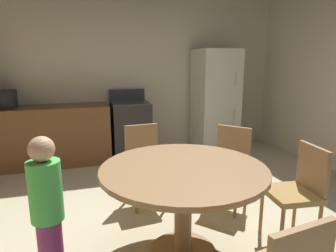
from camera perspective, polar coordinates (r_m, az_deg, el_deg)
name	(u,v)px	position (r m, az deg, el deg)	size (l,w,h in m)	color
ground_plane	(186,234)	(2.92, 3.57, -20.09)	(14.00, 14.00, 0.00)	beige
wall_back	(130,74)	(5.19, -7.26, 9.93)	(5.57, 0.12, 2.70)	beige
kitchen_counter	(41,136)	(4.87, -23.32, -1.86)	(2.05, 0.60, 0.90)	brown
oven_range	(131,129)	(4.90, -7.22, -0.64)	(0.60, 0.60, 1.10)	#2D2B28
refrigerator	(215,101)	(5.23, 9.05, 4.72)	(0.68, 0.68, 1.76)	silver
dining_table	(183,185)	(2.39, 2.98, -11.24)	(1.31, 1.31, 0.76)	#9E754C
chair_east	(299,188)	(2.83, 23.86, -10.83)	(0.44, 0.44, 0.87)	#9E754C
chair_north	(145,159)	(3.32, -4.51, -6.37)	(0.43, 0.43, 0.87)	#9E754C
chair_northeast	(229,162)	(3.30, 11.72, -6.72)	(0.56, 0.56, 0.87)	#9E754C
person_child	(47,209)	(2.26, -22.24, -14.53)	(0.23, 0.23, 1.09)	#8C337A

